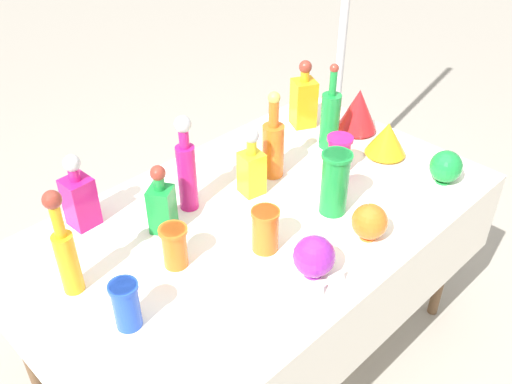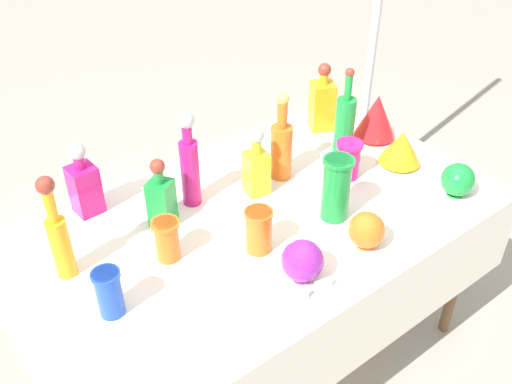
% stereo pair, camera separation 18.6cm
% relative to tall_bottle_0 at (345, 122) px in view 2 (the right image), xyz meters
% --- Properties ---
extents(ground_plane, '(40.00, 40.00, 0.00)m').
position_rel_tall_bottle_0_xyz_m(ground_plane, '(-0.54, -0.12, -0.89)').
color(ground_plane, '#A0998C').
extents(display_table, '(1.71, 0.99, 0.76)m').
position_rel_tall_bottle_0_xyz_m(display_table, '(-0.54, -0.16, -0.19)').
color(display_table, white).
rests_on(display_table, ground).
extents(tall_bottle_0, '(0.08, 0.08, 0.36)m').
position_rel_tall_bottle_0_xyz_m(tall_bottle_0, '(0.00, 0.00, 0.00)').
color(tall_bottle_0, '#198C38').
rests_on(tall_bottle_0, display_table).
extents(tall_bottle_1, '(0.06, 0.06, 0.36)m').
position_rel_tall_bottle_0_xyz_m(tall_bottle_1, '(-1.17, 0.00, 0.02)').
color(tall_bottle_1, orange).
rests_on(tall_bottle_1, display_table).
extents(tall_bottle_2, '(0.08, 0.08, 0.35)m').
position_rel_tall_bottle_0_xyz_m(tall_bottle_2, '(-0.31, 0.01, -0.00)').
color(tall_bottle_2, orange).
rests_on(tall_bottle_2, display_table).
extents(tall_bottle_3, '(0.07, 0.07, 0.36)m').
position_rel_tall_bottle_0_xyz_m(tall_bottle_3, '(-0.67, 0.08, 0.03)').
color(tall_bottle_3, '#C61972').
rests_on(tall_bottle_3, display_table).
extents(square_decanter_0, '(0.11, 0.11, 0.25)m').
position_rel_tall_bottle_0_xyz_m(square_decanter_0, '(-0.81, 0.04, -0.03)').
color(square_decanter_0, '#198C38').
rests_on(square_decanter_0, display_table).
extents(square_decanter_1, '(0.09, 0.09, 0.27)m').
position_rel_tall_bottle_0_xyz_m(square_decanter_1, '(-0.98, 0.26, -0.02)').
color(square_decanter_1, '#C61972').
rests_on(square_decanter_1, display_table).
extents(square_decanter_2, '(0.13, 0.13, 0.30)m').
position_rel_tall_bottle_0_xyz_m(square_decanter_2, '(0.06, 0.20, -0.01)').
color(square_decanter_2, orange).
rests_on(square_decanter_2, display_table).
extents(square_decanter_3, '(0.09, 0.09, 0.26)m').
position_rel_tall_bottle_0_xyz_m(square_decanter_3, '(-0.45, -0.01, -0.02)').
color(square_decanter_3, yellow).
rests_on(square_decanter_3, display_table).
extents(slender_vase_0, '(0.09, 0.09, 0.15)m').
position_rel_tall_bottle_0_xyz_m(slender_vase_0, '(-0.64, -0.27, -0.05)').
color(slender_vase_0, orange).
rests_on(slender_vase_0, display_table).
extents(slender_vase_1, '(0.09, 0.09, 0.14)m').
position_rel_tall_bottle_0_xyz_m(slender_vase_1, '(-0.89, -0.12, -0.05)').
color(slender_vase_1, orange).
rests_on(slender_vase_1, display_table).
extents(slender_vase_2, '(0.11, 0.11, 0.23)m').
position_rel_tall_bottle_0_xyz_m(slender_vase_2, '(-0.33, -0.29, -0.01)').
color(slender_vase_2, '#198C38').
rests_on(slender_vase_2, display_table).
extents(slender_vase_3, '(0.10, 0.10, 0.15)m').
position_rel_tall_bottle_0_xyz_m(slender_vase_3, '(-0.12, -0.14, -0.05)').
color(slender_vase_3, '#C61972').
rests_on(slender_vase_3, display_table).
extents(slender_vase_4, '(0.08, 0.08, 0.15)m').
position_rel_tall_bottle_0_xyz_m(slender_vase_4, '(-1.13, -0.22, -0.05)').
color(slender_vase_4, blue).
rests_on(slender_vase_4, display_table).
extents(fluted_vase_0, '(0.16, 0.16, 0.15)m').
position_rel_tall_bottle_0_xyz_m(fluted_vase_0, '(0.11, -0.21, -0.05)').
color(fluted_vase_0, orange).
rests_on(fluted_vase_0, display_table).
extents(fluted_vase_1, '(0.17, 0.17, 0.19)m').
position_rel_tall_bottle_0_xyz_m(fluted_vase_1, '(0.18, -0.01, -0.03)').
color(fluted_vase_1, red).
rests_on(fluted_vase_1, display_table).
extents(round_bowl_0, '(0.12, 0.12, 0.13)m').
position_rel_tall_bottle_0_xyz_m(round_bowl_0, '(0.10, -0.47, -0.06)').
color(round_bowl_0, '#198C38').
rests_on(round_bowl_0, display_table).
extents(round_bowl_1, '(0.12, 0.12, 0.13)m').
position_rel_tall_bottle_0_xyz_m(round_bowl_1, '(-0.36, -0.47, -0.06)').
color(round_bowl_1, orange).
rests_on(round_bowl_1, display_table).
extents(round_bowl_2, '(0.13, 0.13, 0.14)m').
position_rel_tall_bottle_0_xyz_m(round_bowl_2, '(-0.62, -0.45, -0.06)').
color(round_bowl_2, purple).
rests_on(round_bowl_2, display_table).
extents(price_tag_left, '(0.06, 0.02, 0.04)m').
position_rel_tall_bottle_0_xyz_m(price_tag_left, '(-0.69, -0.52, -0.11)').
color(price_tag_left, white).
rests_on(price_tag_left, display_table).
extents(price_tag_center, '(0.06, 0.03, 0.04)m').
position_rel_tall_bottle_0_xyz_m(price_tag_center, '(-0.60, -0.53, -0.11)').
color(price_tag_center, white).
rests_on(price_tag_center, display_table).
extents(canopy_pole, '(0.18, 0.18, 2.31)m').
position_rel_tall_bottle_0_xyz_m(canopy_pole, '(0.64, 0.45, 0.01)').
color(canopy_pole, silver).
rests_on(canopy_pole, ground).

